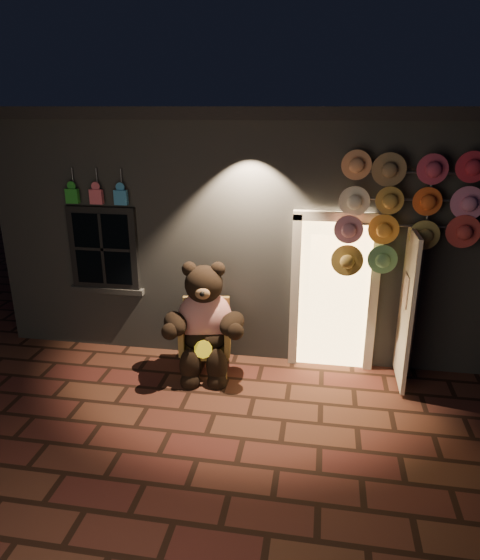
# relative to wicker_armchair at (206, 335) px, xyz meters

# --- Properties ---
(ground) EXTENTS (60.00, 60.00, 0.00)m
(ground) POSITION_rel_wicker_armchair_xyz_m (0.35, -1.08, -0.49)
(ground) COLOR #542F20
(ground) RESTS_ON ground
(shop_building) EXTENTS (7.30, 5.95, 3.51)m
(shop_building) POSITION_rel_wicker_armchair_xyz_m (0.35, 2.90, 1.25)
(shop_building) COLOR slate
(shop_building) RESTS_ON ground
(wicker_armchair) EXTENTS (0.76, 0.70, 0.98)m
(wicker_armchair) POSITION_rel_wicker_armchair_xyz_m (0.00, 0.00, 0.00)
(wicker_armchair) COLOR olive
(wicker_armchair) RESTS_ON ground
(teddy_bear) EXTENTS (1.17, 0.99, 1.63)m
(teddy_bear) POSITION_rel_wicker_armchair_xyz_m (0.01, -0.13, 0.24)
(teddy_bear) COLOR red
(teddy_bear) RESTS_ON ground
(hat_rack) EXTENTS (1.67, 0.22, 2.95)m
(hat_rack) POSITION_rel_wicker_armchair_xyz_m (2.44, 0.19, 1.77)
(hat_rack) COLOR #59595E
(hat_rack) RESTS_ON ground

